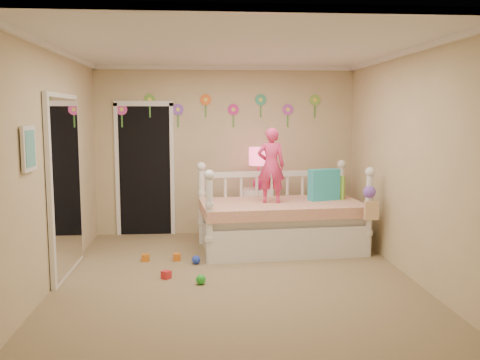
{
  "coord_description": "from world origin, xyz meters",
  "views": [
    {
      "loc": [
        -0.39,
        -5.79,
        1.86
      ],
      "look_at": [
        0.1,
        0.6,
        1.05
      ],
      "focal_mm": 38.72,
      "sensor_mm": 36.0,
      "label": 1
    }
  ],
  "objects": [
    {
      "name": "wall_picture",
      "position": [
        -1.97,
        -0.9,
        1.55
      ],
      "size": [
        0.05,
        0.34,
        0.42
      ],
      "primitive_type": "cube",
      "color": "white",
      "rests_on": "left_wall"
    },
    {
      "name": "nightstand",
      "position": [
        0.47,
        1.87,
        0.37
      ],
      "size": [
        0.5,
        0.41,
        0.75
      ],
      "primitive_type": "cube",
      "rotation": [
        0.0,
        0.0,
        -0.17
      ],
      "color": "white",
      "rests_on": "floor"
    },
    {
      "name": "back_wall",
      "position": [
        0.0,
        2.25,
        1.3
      ],
      "size": [
        4.0,
        0.01,
        2.6
      ],
      "primitive_type": "cube",
      "color": "tan",
      "rests_on": "floor"
    },
    {
      "name": "toy_scatter",
      "position": [
        -0.74,
        0.37,
        0.06
      ],
      "size": [
        1.17,
        1.49,
        0.11
      ],
      "primitive_type": null,
      "rotation": [
        0.0,
        0.0,
        -0.32
      ],
      "color": "#996666",
      "rests_on": "floor"
    },
    {
      "name": "pillow_lime",
      "position": [
        1.48,
        1.39,
        0.83
      ],
      "size": [
        0.36,
        0.25,
        0.32
      ],
      "primitive_type": "cube",
      "rotation": [
        0.0,
        0.0,
        -0.42
      ],
      "color": "#8DDC43",
      "rests_on": "daybed"
    },
    {
      "name": "ceiling",
      "position": [
        0.0,
        0.0,
        2.6
      ],
      "size": [
        4.0,
        4.5,
        0.01
      ],
      "primitive_type": "cube",
      "color": "white",
      "rests_on": "floor"
    },
    {
      "name": "crown_molding",
      "position": [
        0.0,
        0.0,
        2.57
      ],
      "size": [
        4.0,
        4.5,
        0.06
      ],
      "primitive_type": null,
      "color": "white",
      "rests_on": "ceiling"
    },
    {
      "name": "hanging_bag",
      "position": [
        1.75,
        0.54,
        0.73
      ],
      "size": [
        0.2,
        0.16,
        0.36
      ],
      "primitive_type": null,
      "color": "beige",
      "rests_on": "daybed"
    },
    {
      "name": "left_wall",
      "position": [
        -2.0,
        0.0,
        1.3
      ],
      "size": [
        0.01,
        4.5,
        2.6
      ],
      "primitive_type": "cube",
      "color": "tan",
      "rests_on": "floor"
    },
    {
      "name": "child",
      "position": [
        0.56,
        1.12,
        1.18
      ],
      "size": [
        0.4,
        0.28,
        1.02
      ],
      "primitive_type": "imported",
      "rotation": [
        0.0,
        0.0,
        3.03
      ],
      "color": "#EF3672",
      "rests_on": "daybed"
    },
    {
      "name": "floor",
      "position": [
        0.0,
        0.0,
        0.0
      ],
      "size": [
        4.0,
        4.5,
        0.01
      ],
      "primitive_type": "cube",
      "color": "#7F684C",
      "rests_on": "ground"
    },
    {
      "name": "daybed",
      "position": [
        0.71,
        1.15,
        0.6
      ],
      "size": [
        2.32,
        1.39,
        1.21
      ],
      "primitive_type": null,
      "rotation": [
        0.0,
        0.0,
        0.09
      ],
      "color": "white",
      "rests_on": "floor"
    },
    {
      "name": "pillow_turquoise",
      "position": [
        1.33,
        1.26,
        0.89
      ],
      "size": [
        0.46,
        0.28,
        0.44
      ],
      "primitive_type": "cube",
      "rotation": [
        0.0,
        0.0,
        0.3
      ],
      "color": "#26A8C1",
      "rests_on": "daybed"
    },
    {
      "name": "right_wall",
      "position": [
        2.0,
        0.0,
        1.3
      ],
      "size": [
        0.01,
        4.5,
        2.6
      ],
      "primitive_type": "cube",
      "color": "tan",
      "rests_on": "floor"
    },
    {
      "name": "table_lamp",
      "position": [
        0.47,
        1.87,
        1.17
      ],
      "size": [
        0.29,
        0.29,
        0.63
      ],
      "color": "#EF1F78",
      "rests_on": "nightstand"
    },
    {
      "name": "closet_doorway",
      "position": [
        -1.25,
        2.23,
        1.03
      ],
      "size": [
        0.9,
        0.04,
        2.07
      ],
      "primitive_type": "cube",
      "color": "black",
      "rests_on": "back_wall"
    },
    {
      "name": "mirror_closet",
      "position": [
        -1.96,
        0.3,
        1.05
      ],
      "size": [
        0.07,
        1.3,
        2.1
      ],
      "primitive_type": "cube",
      "color": "white",
      "rests_on": "left_wall"
    },
    {
      "name": "flower_decals",
      "position": [
        -0.09,
        2.24,
        1.94
      ],
      "size": [
        3.4,
        0.02,
        0.5
      ],
      "primitive_type": null,
      "color": "#B2668C",
      "rests_on": "back_wall"
    }
  ]
}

